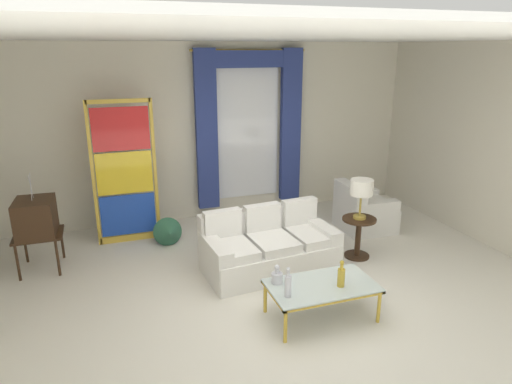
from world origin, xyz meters
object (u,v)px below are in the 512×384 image
coffee_table (322,287)px  round_side_table (358,234)px  peacock_figurine (169,233)px  table_lamp_brass (362,189)px  vintage_tv (36,219)px  couch_white_long (267,247)px  bottle_crystal_tall (341,276)px  bottle_blue_decanter (288,285)px  stained_glass_divider (125,176)px  armchair_white (362,213)px  bottle_amber_squat (277,277)px

coffee_table → round_side_table: size_ratio=2.00×
peacock_figurine → table_lamp_brass: (2.52, -1.24, 0.81)m
vintage_tv → table_lamp_brass: bearing=-14.2°
vintage_tv → round_side_table: (4.28, -1.08, -0.37)m
couch_white_long → peacock_figurine: size_ratio=3.04×
bottle_crystal_tall → coffee_table: bearing=150.1°
bottle_blue_decanter → round_side_table: 2.14m
couch_white_long → stained_glass_divider: stained_glass_divider is taller
vintage_tv → round_side_table: vintage_tv is taller
couch_white_long → coffee_table: couch_white_long is taller
couch_white_long → round_side_table: bearing=-4.7°
couch_white_long → vintage_tv: (-2.93, 0.97, 0.42)m
bottle_crystal_tall → vintage_tv: bearing=143.5°
vintage_tv → bottle_blue_decanter: bearing=-42.8°
bottle_blue_decanter → armchair_white: (2.29, 2.24, -0.26)m
stained_glass_divider → table_lamp_brass: 3.49m
bottle_blue_decanter → armchair_white: 3.21m
armchair_white → round_side_table: bearing=-125.0°
couch_white_long → table_lamp_brass: bearing=-4.7°
peacock_figurine → round_side_table: 2.81m
couch_white_long → bottle_crystal_tall: bearing=-77.6°
vintage_tv → armchair_white: vintage_tv is taller
peacock_figurine → bottle_crystal_tall: bearing=-59.7°
couch_white_long → coffee_table: size_ratio=1.54×
couch_white_long → bottle_blue_decanter: bearing=-102.3°
bottle_blue_decanter → table_lamp_brass: (1.66, 1.34, 0.48)m
armchair_white → table_lamp_brass: size_ratio=1.49×
coffee_table → bottle_blue_decanter: 0.50m
peacock_figurine → table_lamp_brass: bearing=-26.1°
stained_glass_divider → peacock_figurine: 1.09m
armchair_white → peacock_figurine: size_ratio=1.42×
bottle_amber_squat → peacock_figurine: 2.44m
couch_white_long → stained_glass_divider: size_ratio=0.83×
vintage_tv → stained_glass_divider: stained_glass_divider is taller
table_lamp_brass → stained_glass_divider: bearing=151.4°
armchair_white → round_side_table: size_ratio=1.43×
bottle_blue_decanter → peacock_figurine: bearing=108.5°
bottle_amber_squat → armchair_white: (2.29, 1.93, -0.20)m
coffee_table → vintage_tv: (-3.07, 2.30, 0.35)m
stained_glass_divider → armchair_white: bearing=-11.8°
bottle_blue_decanter → table_lamp_brass: size_ratio=0.59×
stained_glass_divider → round_side_table: (3.06, -1.67, -0.70)m
armchair_white → couch_white_long: bearing=-158.3°
coffee_table → round_side_table: round_side_table is taller
bottle_crystal_tall → bottle_blue_decanter: bearing=-179.0°
bottle_blue_decanter → round_side_table: bearing=38.9°
bottle_crystal_tall → table_lamp_brass: table_lamp_brass is taller
bottle_amber_squat → stained_glass_divider: (-1.40, 2.70, 0.57)m
bottle_amber_squat → round_side_table: bearing=31.8°
coffee_table → couch_white_long: bearing=96.0°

